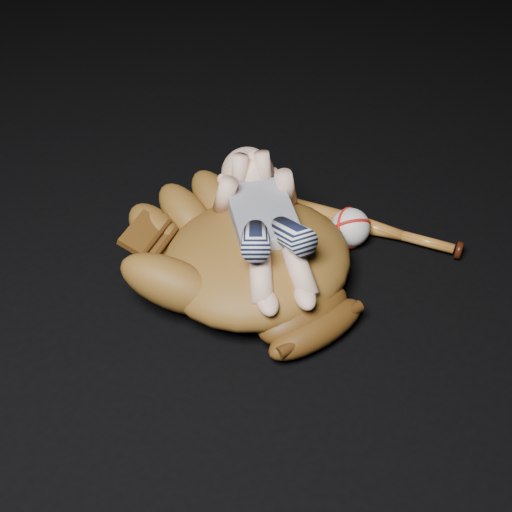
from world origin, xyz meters
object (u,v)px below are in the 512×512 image
(baseball_bat, at_px, (360,225))
(baseball, at_px, (350,228))
(newborn_baby, at_px, (266,222))
(baseball_glove, at_px, (256,252))

(baseball_bat, xyz_separation_m, baseball, (-0.04, -0.02, 0.02))
(newborn_baby, distance_m, baseball_bat, 0.26)
(baseball_glove, relative_size, baseball_bat, 1.21)
(baseball_glove, relative_size, newborn_baby, 1.29)
(newborn_baby, bearing_deg, baseball_glove, -148.64)
(newborn_baby, xyz_separation_m, baseball_bat, (0.23, 0.04, -0.12))
(newborn_baby, bearing_deg, baseball_bat, 22.21)
(baseball_glove, height_order, baseball_bat, baseball_glove)
(baseball_glove, bearing_deg, newborn_baby, 7.21)
(baseball_glove, bearing_deg, baseball_bat, -1.11)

